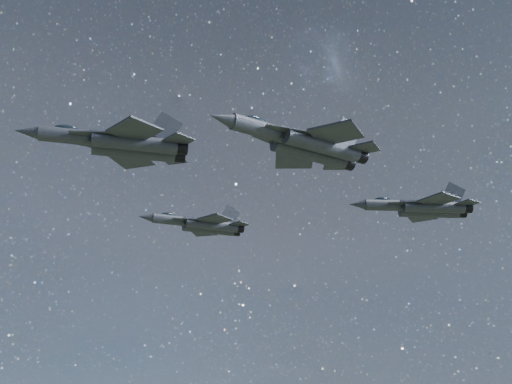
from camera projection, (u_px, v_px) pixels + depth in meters
name	position (u px, v px, depth m)	size (l,w,h in m)	color
jet_lead	(121.00, 143.00, 65.54)	(19.24, 13.40, 4.84)	#2C2F37
jet_left	(202.00, 224.00, 89.75)	(16.44, 11.69, 4.18)	#2C2F37
jet_right	(304.00, 143.00, 64.99)	(20.08, 13.88, 5.04)	#2C2F37
jet_slot	(421.00, 208.00, 78.10)	(16.62, 11.18, 4.20)	#2C2F37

